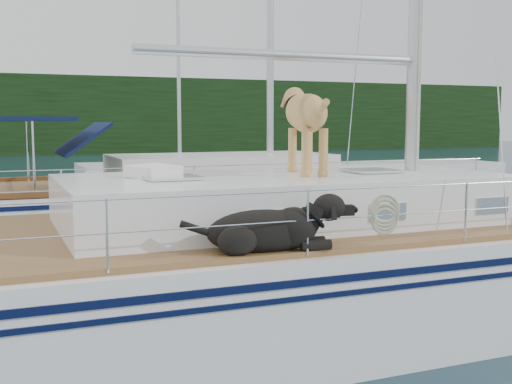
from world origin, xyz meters
name	(u,v)px	position (x,y,z in m)	size (l,w,h in m)	color
ground	(223,331)	(0.00, 0.00, 0.00)	(120.00, 120.00, 0.00)	black
tree_line	(24,115)	(0.00, 45.00, 3.00)	(90.00, 3.00, 6.00)	black
shore_bank	(24,146)	(0.00, 46.20, 0.60)	(92.00, 1.00, 1.20)	#595147
main_sailboat	(231,273)	(0.10, -0.01, 0.69)	(12.00, 3.80, 14.01)	white
neighbor_sailboat	(174,206)	(1.21, 6.59, 0.63)	(11.00, 3.50, 13.30)	white
bg_boat_center	(180,176)	(4.00, 16.00, 0.45)	(7.20, 3.00, 11.65)	white
bg_boat_east	(409,175)	(12.00, 13.00, 0.46)	(6.40, 3.00, 11.65)	white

